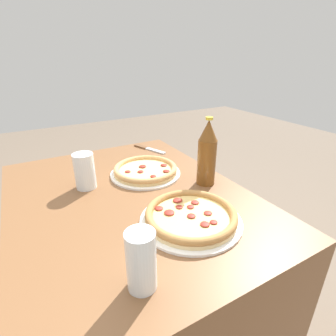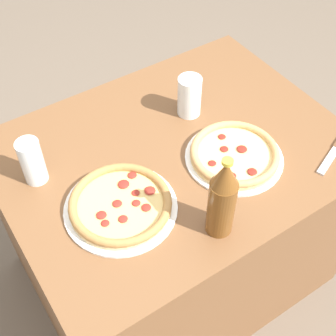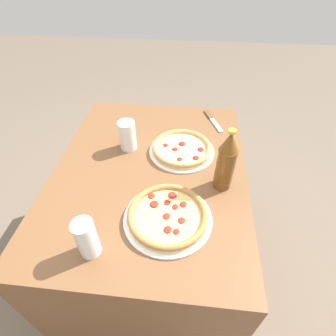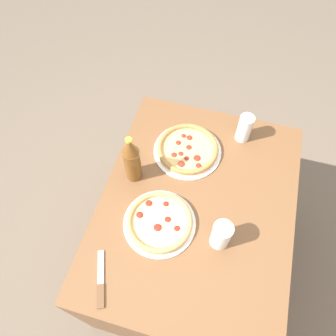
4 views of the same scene
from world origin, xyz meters
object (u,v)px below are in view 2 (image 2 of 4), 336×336
at_px(beer_bottle, 222,199).
at_px(knife, 335,150).
at_px(glass_orange_juice, 33,163).
at_px(glass_lemonade, 189,97).
at_px(pizza_margherita, 121,205).
at_px(pizza_veggie, 234,155).

bearing_deg(beer_bottle, knife, -176.74).
height_order(glass_orange_juice, beer_bottle, beer_bottle).
relative_size(glass_lemonade, knife, 0.67).
bearing_deg(knife, pizza_margherita, -14.50).
distance_m(pizza_margherita, pizza_veggie, 0.37).
bearing_deg(pizza_margherita, knife, 165.50).
distance_m(pizza_veggie, knife, 0.31).
height_order(pizza_margherita, pizza_veggie, same).
distance_m(glass_lemonade, beer_bottle, 0.46).
bearing_deg(glass_lemonade, pizza_margherita, 30.14).
bearing_deg(glass_orange_juice, glass_lemonade, 179.23).
bearing_deg(glass_orange_juice, pizza_veggie, 154.20).
xyz_separation_m(pizza_veggie, beer_bottle, (0.19, 0.17, 0.11)).
distance_m(pizza_veggie, beer_bottle, 0.28).
xyz_separation_m(pizza_veggie, knife, (-0.28, 0.14, -0.02)).
relative_size(beer_bottle, knife, 1.30).
xyz_separation_m(glass_lemonade, beer_bottle, (0.20, 0.41, 0.06)).
bearing_deg(pizza_veggie, glass_lemonade, -91.58).
distance_m(beer_bottle, knife, 0.48).
bearing_deg(glass_lemonade, pizza_veggie, 88.42).
bearing_deg(glass_orange_juice, pizza_margherita, 122.87).
xyz_separation_m(glass_orange_juice, glass_lemonade, (-0.53, 0.01, -0.00)).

